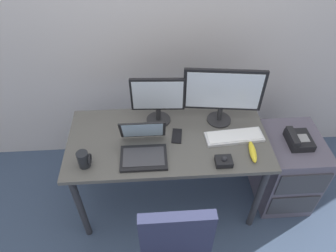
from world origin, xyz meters
TOP-DOWN VIEW (x-y plane):
  - ground_plane at (0.00, 0.00)m, footprint 8.00×8.00m
  - back_wall at (0.00, 0.69)m, footprint 6.00×0.10m
  - desk at (0.00, 0.00)m, footprint 1.43×0.69m
  - file_cabinet at (0.97, 0.00)m, footprint 0.42×0.53m
  - desk_phone at (0.96, -0.01)m, footprint 0.17×0.20m
  - monitor_main at (0.40, 0.16)m, footprint 0.56×0.18m
  - monitor_side at (-0.06, 0.19)m, footprint 0.39×0.18m
  - keyboard at (0.47, -0.03)m, footprint 0.42×0.17m
  - laptop at (-0.17, -0.13)m, footprint 0.31×0.31m
  - trackball_mouse at (0.35, -0.25)m, footprint 0.11×0.09m
  - coffee_mug at (-0.55, -0.21)m, footprint 0.09×0.08m
  - cell_phone at (0.06, 0.01)m, footprint 0.09×0.15m
  - banana at (0.56, -0.18)m, footprint 0.06×0.19m

SIDE VIEW (x-z plane):
  - ground_plane at x=0.00m, z-range 0.00..0.00m
  - file_cabinet at x=0.97m, z-range 0.00..0.66m
  - desk at x=0.00m, z-range 0.29..1.04m
  - desk_phone at x=0.96m, z-range 0.64..0.74m
  - cell_phone at x=0.06m, z-range 0.75..0.76m
  - keyboard at x=0.47m, z-range 0.75..0.78m
  - banana at x=0.56m, z-range 0.75..0.79m
  - trackball_mouse at x=0.35m, z-range 0.74..0.81m
  - laptop at x=-0.17m, z-range 0.69..0.92m
  - coffee_mug at x=-0.55m, z-range 0.75..0.87m
  - monitor_side at x=-0.06m, z-range 0.78..1.15m
  - monitor_main at x=0.40m, z-range 0.79..1.24m
  - back_wall at x=0.00m, z-range 0.00..2.80m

